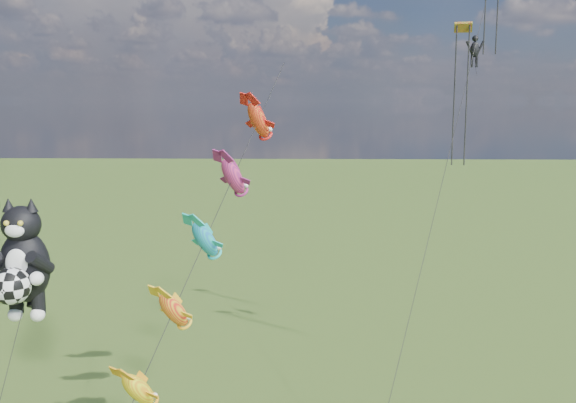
{
  "coord_description": "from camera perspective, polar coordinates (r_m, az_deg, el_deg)",
  "views": [
    {
      "loc": [
        15.04,
        -25.93,
        15.73
      ],
      "look_at": [
        14.07,
        6.81,
        10.6
      ],
      "focal_mm": 40.0,
      "sensor_mm": 36.0,
      "label": 1
    }
  ],
  "objects": [
    {
      "name": "fish_windsock_rig",
      "position": [
        27.35,
        -7.42,
        -3.5
      ],
      "size": [
        7.35,
        14.28,
        17.64
      ],
      "rotation": [
        0.0,
        0.0,
        -0.15
      ],
      "color": "brown",
      "rests_on": "ground"
    },
    {
      "name": "cat_kite_rig",
      "position": [
        30.22,
        -22.61,
        -4.99
      ],
      "size": [
        2.8,
        4.16,
        11.61
      ],
      "rotation": [
        0.0,
        0.0,
        -0.42
      ],
      "color": "brown",
      "rests_on": "ground"
    },
    {
      "name": "parafoil_rig",
      "position": [
        38.01,
        16.19,
        13.34
      ],
      "size": [
        8.92,
        15.64,
        26.42
      ],
      "rotation": [
        0.0,
        0.0,
        -0.41
      ],
      "color": "brown",
      "rests_on": "ground"
    }
  ]
}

